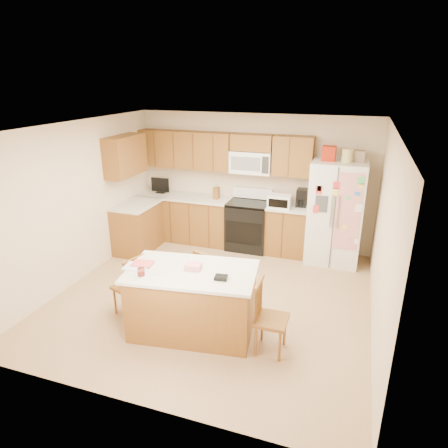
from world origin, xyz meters
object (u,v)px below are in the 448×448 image
(refrigerator, at_px, (335,212))
(island, at_px, (192,301))
(windsor_chair_back, at_px, (210,280))
(windsor_chair_right, at_px, (269,319))
(windsor_chair_left, at_px, (130,286))
(stove, at_px, (248,224))

(refrigerator, height_order, island, refrigerator)
(island, height_order, windsor_chair_back, island)
(windsor_chair_back, distance_m, windsor_chair_right, 1.24)
(refrigerator, xyz_separation_m, windsor_chair_back, (-1.53, -2.14, -0.51))
(refrigerator, distance_m, windsor_chair_left, 3.69)
(stove, xyz_separation_m, island, (0.05, -2.84, -0.03))
(island, bearing_deg, windsor_chair_right, -4.29)
(windsor_chair_back, bearing_deg, stove, 91.16)
(windsor_chair_left, xyz_separation_m, windsor_chair_back, (0.97, 0.52, -0.00))
(stove, relative_size, refrigerator, 0.55)
(windsor_chair_left, relative_size, windsor_chair_right, 0.95)
(stove, bearing_deg, windsor_chair_back, -88.84)
(windsor_chair_right, bearing_deg, refrigerator, 79.88)
(stove, bearing_deg, island, -89.04)
(stove, bearing_deg, windsor_chair_right, -69.97)
(stove, distance_m, windsor_chair_left, 2.88)
(windsor_chair_left, distance_m, windsor_chair_right, 2.00)
(island, relative_size, windsor_chair_right, 1.86)
(windsor_chair_left, xyz_separation_m, windsor_chair_right, (1.99, -0.19, 0.02))
(stove, relative_size, windsor_chair_back, 1.30)
(island, distance_m, windsor_chair_back, 0.63)
(refrigerator, distance_m, windsor_chair_back, 2.68)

